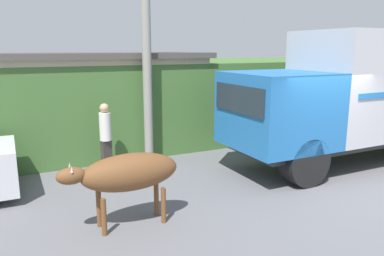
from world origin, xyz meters
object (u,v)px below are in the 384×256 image
(pedestrian_on_hill, at_px, (106,133))
(cargo_truck, at_px, (363,92))
(brown_cow, at_px, (128,173))
(utility_pole, at_px, (146,35))

(pedestrian_on_hill, bearing_deg, cargo_truck, 144.50)
(brown_cow, distance_m, utility_pole, 4.44)
(brown_cow, distance_m, pedestrian_on_hill, 3.19)
(cargo_truck, distance_m, utility_pole, 6.04)
(pedestrian_on_hill, relative_size, utility_pole, 0.27)
(brown_cow, xyz_separation_m, utility_pole, (1.58, 3.35, 2.44))
(cargo_truck, bearing_deg, utility_pole, 156.68)
(cargo_truck, height_order, utility_pole, utility_pole)
(utility_pole, bearing_deg, brown_cow, -115.27)
(cargo_truck, distance_m, pedestrian_on_hill, 6.98)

